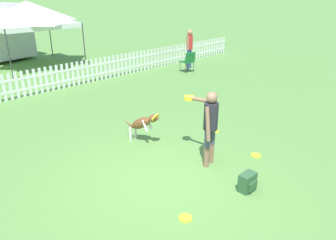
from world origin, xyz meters
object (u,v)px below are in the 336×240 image
(frisbee_midfield, at_px, (185,218))
(backpack_on_grass, at_px, (248,182))
(folding_chair_blue_left, at_px, (188,60))
(handler_person, at_px, (209,120))
(spectator_standing, at_px, (190,45))
(leaping_dog, at_px, (142,123))
(canopy_tent_main, at_px, (28,14))
(frisbee_near_handler, at_px, (256,155))
(frisbee_near_dog, at_px, (214,131))

(frisbee_midfield, distance_m, backpack_on_grass, 1.38)
(backpack_on_grass, height_order, folding_chair_blue_left, folding_chair_blue_left)
(handler_person, height_order, spectator_standing, spectator_standing)
(leaping_dog, xyz_separation_m, backpack_on_grass, (0.08, -2.77, -0.33))
(frisbee_midfield, xyz_separation_m, canopy_tent_main, (2.81, 11.74, 2.26))
(handler_person, height_order, frisbee_midfield, handler_person)
(frisbee_near_handler, xyz_separation_m, backpack_on_grass, (-1.24, -0.57, 0.15))
(backpack_on_grass, distance_m, canopy_tent_main, 12.25)
(canopy_tent_main, distance_m, spectator_standing, 6.98)
(folding_chair_blue_left, bearing_deg, handler_person, 56.41)
(frisbee_near_dog, relative_size, frisbee_midfield, 1.00)
(frisbee_midfield, distance_m, canopy_tent_main, 12.28)
(frisbee_near_dog, relative_size, folding_chair_blue_left, 0.25)
(frisbee_midfield, bearing_deg, spectator_standing, 41.89)
(handler_person, bearing_deg, frisbee_near_handler, -38.03)
(backpack_on_grass, bearing_deg, frisbee_near_dog, 51.24)
(frisbee_midfield, xyz_separation_m, folding_chair_blue_left, (6.94, 6.27, 0.51))
(frisbee_near_handler, bearing_deg, frisbee_midfield, -172.74)
(leaping_dog, relative_size, backpack_on_grass, 3.09)
(handler_person, distance_m, canopy_tent_main, 11.03)
(backpack_on_grass, bearing_deg, frisbee_near_handler, 24.93)
(frisbee_near_dog, bearing_deg, backpack_on_grass, -128.76)
(backpack_on_grass, bearing_deg, handler_person, 78.29)
(leaping_dog, bearing_deg, canopy_tent_main, -109.65)
(handler_person, bearing_deg, frisbee_near_dog, 22.65)
(backpack_on_grass, bearing_deg, leaping_dog, 91.67)
(frisbee_near_dog, height_order, spectator_standing, spectator_standing)
(frisbee_midfield, height_order, folding_chair_blue_left, folding_chair_blue_left)
(leaping_dog, bearing_deg, frisbee_near_dog, 144.77)
(folding_chair_blue_left, bearing_deg, leaping_dog, 44.57)
(frisbee_near_handler, xyz_separation_m, frisbee_midfield, (-2.59, -0.33, 0.00))
(backpack_on_grass, distance_m, spectator_standing, 9.36)
(canopy_tent_main, bearing_deg, handler_person, -96.41)
(leaping_dog, bearing_deg, frisbee_midfield, 53.05)
(backpack_on_grass, relative_size, canopy_tent_main, 0.10)
(handler_person, xyz_separation_m, frisbee_near_handler, (1.01, -0.53, -0.95))
(frisbee_near_dog, xyz_separation_m, frisbee_midfield, (-2.95, -1.75, 0.00))
(leaping_dog, height_order, frisbee_midfield, leaping_dog)
(frisbee_near_handler, distance_m, backpack_on_grass, 1.37)
(backpack_on_grass, xyz_separation_m, folding_chair_blue_left, (5.59, 6.51, 0.36))
(leaping_dog, bearing_deg, spectator_standing, -156.20)
(leaping_dog, height_order, folding_chair_blue_left, folding_chair_blue_left)
(spectator_standing, bearing_deg, handler_person, 28.98)
(handler_person, xyz_separation_m, folding_chair_blue_left, (5.36, 5.41, -0.44))
(frisbee_midfield, height_order, backpack_on_grass, backpack_on_grass)
(canopy_tent_main, xyz_separation_m, spectator_standing, (4.71, -5.00, -1.25))
(handler_person, bearing_deg, folding_chair_blue_left, 35.04)
(frisbee_near_handler, distance_m, spectator_standing, 8.15)
(frisbee_near_dog, bearing_deg, frisbee_near_handler, -104.30)
(frisbee_near_dog, height_order, frisbee_midfield, same)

